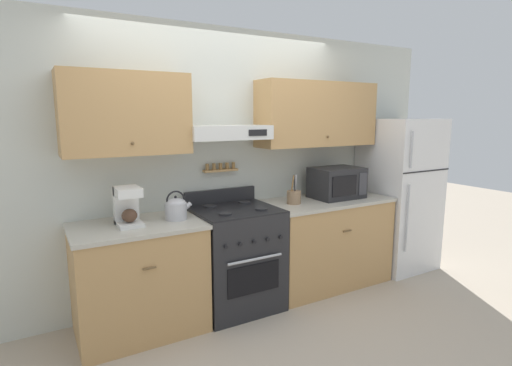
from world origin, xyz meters
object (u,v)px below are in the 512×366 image
Objects in this scene: coffee_maker at (127,205)px; refrigerator at (398,194)px; utensil_crock at (294,197)px; stove_range at (236,257)px; microwave at (337,183)px; tea_kettle at (176,208)px.

refrigerator is at bearing -0.97° from coffee_maker.
coffee_maker is 1.57m from utensil_crock.
microwave is (1.19, 0.02, 0.59)m from stove_range.
coffee_maker is 1.07× the size of utensil_crock.
coffee_maker is (-0.93, 0.03, 0.59)m from stove_range.
utensil_crock is at bearing 179.29° from refrigerator.
microwave is at bearing 177.72° from refrigerator.
utensil_crock reaches higher than stove_range.
microwave reaches higher than tea_kettle.
refrigerator is at bearing -0.54° from stove_range.
stove_range is 3.73× the size of utensil_crock.
refrigerator reaches higher than coffee_maker.
stove_range is 1.10m from coffee_maker.
stove_range is 1.33m from microwave.
refrigerator is 2.64m from tea_kettle.
utensil_crock is at bearing -0.13° from stove_range.
microwave is 1.83× the size of utensil_crock.
microwave reaches higher than coffee_maker.
refrigerator is at bearing -2.28° from microwave.
stove_range is 2.04× the size of microwave.
tea_kettle is 0.47× the size of microwave.
tea_kettle is (-2.64, 0.02, 0.14)m from refrigerator.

